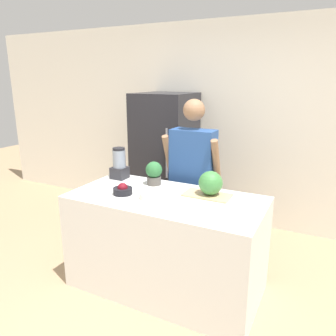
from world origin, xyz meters
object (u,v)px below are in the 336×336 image
Objects in this scene: bowl_cream at (147,195)px; blender at (119,164)px; refrigerator at (165,159)px; bowl_cherries at (123,190)px; potted_plant at (154,173)px; watermelon at (211,183)px; person at (193,179)px.

bowl_cream is 0.39× the size of blender.
bowl_cherries is at bearing -77.23° from refrigerator.
refrigerator reaches higher than blender.
refrigerator is 1.20m from potted_plant.
bowl_cream is at bearing -146.28° from watermelon.
bowl_cherries is at bearing 179.83° from bowl_cream.
blender is at bearing -149.54° from person.
watermelon is at bearing 23.42° from bowl_cherries.
bowl_cream is (-0.46, -0.31, -0.08)m from watermelon.
potted_plant is (0.45, -1.10, 0.15)m from refrigerator.
refrigerator is at bearing 112.15° from potted_plant.
watermelon is at bearing -51.94° from person.
bowl_cherries reaches higher than bowl_cream.
blender is at bearing 177.63° from potted_plant.
refrigerator reaches higher than bowl_cream.
refrigerator is at bearing 91.68° from blender.
bowl_cherries is (-0.71, -0.31, -0.08)m from watermelon.
person is 7.42× the size of potted_plant.
refrigerator is at bearing 132.12° from watermelon.
person is at bearing 82.26° from bowl_cream.
watermelon is at bearing 33.72° from bowl_cream.
watermelon is (0.36, -0.46, 0.14)m from person.
blender is 1.41× the size of potted_plant.
potted_plant is (0.42, -0.02, -0.03)m from blender.
person is 0.78m from blender.
bowl_cherries is 0.39m from potted_plant.
bowl_cherries is 0.25m from bowl_cream.
potted_plant is (-0.60, 0.06, -0.00)m from watermelon.
blender is at bearing 175.79° from watermelon.
refrigerator is 1.50m from bowl_cherries.
refrigerator is 1.57m from watermelon.
potted_plant reaches higher than watermelon.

